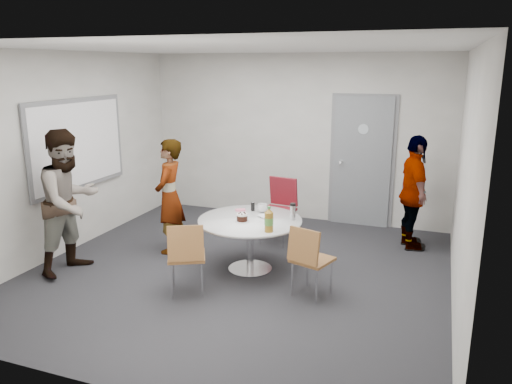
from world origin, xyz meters
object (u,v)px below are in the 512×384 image
at_px(chair_near_left, 186,252).
at_px(person_main, 170,196).
at_px(whiteboard, 78,144).
at_px(table, 252,226).
at_px(person_left, 70,202).
at_px(chair_far, 280,203).
at_px(person_right, 414,193).
at_px(door, 362,162).
at_px(chair_near_right, 309,255).

bearing_deg(chair_near_left, person_main, 99.52).
distance_m(whiteboard, table, 2.74).
bearing_deg(person_left, person_main, -29.64).
bearing_deg(person_main, chair_near_left, 25.88).
relative_size(chair_near_left, chair_far, 0.91).
xyz_separation_m(chair_near_left, person_right, (2.23, 2.44, 0.28)).
distance_m(table, chair_near_left, 1.01).
bearing_deg(chair_far, door, -122.33).
xyz_separation_m(chair_near_left, person_left, (-1.67, 0.14, 0.37)).
bearing_deg(person_right, chair_near_right, 136.68).
height_order(chair_near_left, person_right, person_right).
bearing_deg(chair_far, table, 97.33).
distance_m(table, person_main, 1.33).
distance_m(whiteboard, chair_near_left, 2.57).
xyz_separation_m(chair_near_right, person_main, (-2.14, 0.74, 0.28)).
relative_size(whiteboard, person_right, 1.19).
height_order(table, person_main, person_main).
bearing_deg(person_right, table, 112.33).
distance_m(chair_near_right, person_main, 2.28).
height_order(person_main, person_left, person_left).
distance_m(door, person_left, 4.37).
height_order(chair_near_right, person_main, person_main).
xyz_separation_m(chair_near_left, chair_far, (0.41, 2.09, 0.05)).
relative_size(door, person_right, 1.32).
bearing_deg(door, chair_far, -129.20).
relative_size(chair_far, person_main, 0.60).
bearing_deg(door, table, -112.11).
height_order(door, person_main, door).
height_order(table, chair_far, table).
bearing_deg(whiteboard, chair_far, 22.88).
xyz_separation_m(whiteboard, person_main, (1.31, 0.17, -0.67)).
distance_m(table, chair_near_right, 0.98).
height_order(chair_near_right, person_left, person_left).
bearing_deg(chair_near_left, door, 39.84).
relative_size(chair_near_left, person_main, 0.55).
distance_m(whiteboard, person_main, 1.48).
bearing_deg(whiteboard, person_main, 7.45).
relative_size(table, person_main, 0.82).
height_order(chair_near_left, chair_near_right, chair_near_left).
bearing_deg(person_main, chair_far, 114.80).
distance_m(whiteboard, chair_far, 2.95).
relative_size(person_left, person_right, 1.11).
bearing_deg(person_left, chair_near_left, -86.56).
bearing_deg(whiteboard, chair_near_right, -9.31).
distance_m(chair_near_left, chair_far, 2.13).
bearing_deg(person_right, person_main, 94.52).
distance_m(door, chair_near_right, 2.90).
relative_size(whiteboard, person_main, 1.21).
distance_m(door, table, 2.59).
height_order(table, chair_near_right, table).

